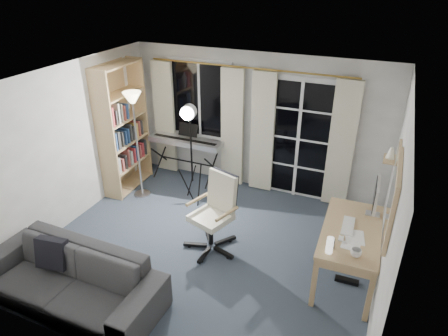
# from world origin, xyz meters

# --- Properties ---
(floor) EXTENTS (4.50, 4.00, 0.02)m
(floor) POSITION_xyz_m (0.00, 0.00, -0.01)
(floor) COLOR #3C4957
(floor) RESTS_ON ground
(window) EXTENTS (1.20, 0.08, 1.40)m
(window) POSITION_xyz_m (-1.05, 1.97, 1.50)
(window) COLOR white
(window) RESTS_ON floor
(french_door) EXTENTS (1.32, 0.09, 2.11)m
(french_door) POSITION_xyz_m (0.75, 1.97, 1.03)
(french_door) COLOR white
(french_door) RESTS_ON floor
(curtains) EXTENTS (3.60, 0.07, 2.13)m
(curtains) POSITION_xyz_m (-0.14, 1.88, 1.09)
(curtains) COLOR gold
(curtains) RESTS_ON floor
(bookshelf) EXTENTS (0.40, 1.05, 2.23)m
(bookshelf) POSITION_xyz_m (-2.13, 1.06, 1.06)
(bookshelf) COLOR tan
(bookshelf) RESTS_ON floor
(torchiere_lamp) EXTENTS (0.31, 0.31, 1.85)m
(torchiere_lamp) POSITION_xyz_m (-1.69, 0.88, 1.49)
(torchiere_lamp) COLOR #B2B2B7
(torchiere_lamp) RESTS_ON floor
(keyboard_piano) EXTENTS (1.38, 0.67, 1.00)m
(keyboard_piano) POSITION_xyz_m (-1.23, 1.70, 0.76)
(keyboard_piano) COLOR black
(keyboard_piano) RESTS_ON floor
(studio_light) EXTENTS (0.35, 0.36, 1.77)m
(studio_light) POSITION_xyz_m (-0.76, 0.99, 1.42)
(studio_light) COLOR black
(studio_light) RESTS_ON floor
(office_chair) EXTENTS (0.78, 0.78, 1.12)m
(office_chair) POSITION_xyz_m (0.10, 0.13, 0.66)
(office_chair) COLOR black
(office_chair) RESTS_ON floor
(desk) EXTENTS (0.73, 1.40, 0.74)m
(desk) POSITION_xyz_m (1.88, 0.16, 0.65)
(desk) COLOR tan
(desk) RESTS_ON floor
(monitor) EXTENTS (0.18, 0.53, 0.46)m
(monitor) POSITION_xyz_m (2.08, 0.61, 1.02)
(monitor) COLOR silver
(monitor) RESTS_ON desk
(desk_clutter) EXTENTS (0.42, 0.84, 0.93)m
(desk_clutter) POSITION_xyz_m (1.82, -0.06, 0.58)
(desk_clutter) COLOR white
(desk_clutter) RESTS_ON desk
(mug) EXTENTS (0.12, 0.10, 0.12)m
(mug) POSITION_xyz_m (1.98, -0.34, 0.80)
(mug) COLOR silver
(mug) RESTS_ON desk
(wall_mirror) EXTENTS (0.04, 0.94, 0.74)m
(wall_mirror) POSITION_xyz_m (2.22, -0.35, 1.55)
(wall_mirror) COLOR tan
(wall_mirror) RESTS_ON floor
(framed_print) EXTENTS (0.03, 0.42, 0.32)m
(framed_print) POSITION_xyz_m (2.23, 0.55, 1.60)
(framed_print) COLOR tan
(framed_print) RESTS_ON floor
(wall_shelf) EXTENTS (0.16, 0.30, 0.18)m
(wall_shelf) POSITION_xyz_m (2.16, 1.05, 1.41)
(wall_shelf) COLOR tan
(wall_shelf) RESTS_ON floor
(sofa) EXTENTS (2.27, 0.69, 0.89)m
(sofa) POSITION_xyz_m (-1.06, -1.55, 0.44)
(sofa) COLOR #2D2D2F
(sofa) RESTS_ON floor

